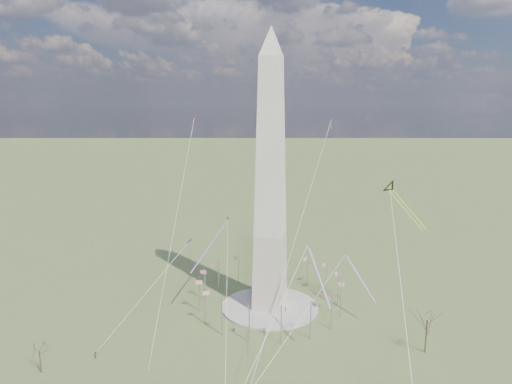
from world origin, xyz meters
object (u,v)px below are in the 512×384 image
(tree_near, at_px, (427,318))
(person_west, at_px, (96,355))
(kite_delta_black, at_px, (392,190))
(washington_monument, at_px, (271,182))

(tree_near, xyz_separation_m, person_west, (-95.18, -31.04, -10.49))
(kite_delta_black, bearing_deg, washington_monument, -38.09)
(washington_monument, bearing_deg, person_west, -131.03)
(washington_monument, xyz_separation_m, person_west, (-41.56, -47.75, -46.96))
(tree_near, relative_size, kite_delta_black, 1.04)
(tree_near, bearing_deg, kite_delta_black, 117.55)
(washington_monument, height_order, kite_delta_black, washington_monument)
(washington_monument, relative_size, person_west, 50.43)
(tree_near, bearing_deg, washington_monument, 162.69)
(washington_monument, distance_m, person_west, 78.82)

